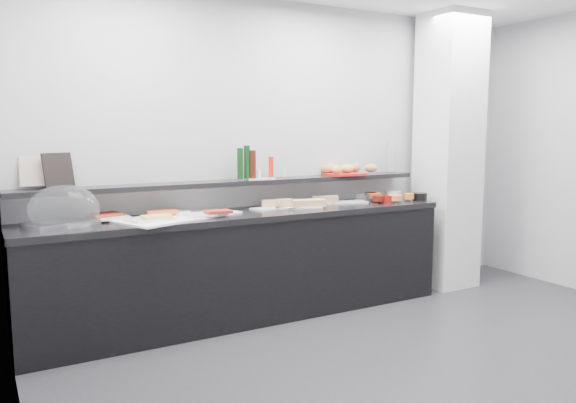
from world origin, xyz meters
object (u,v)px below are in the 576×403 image
sandwich_plate_mid (298,207)px  carafe (392,158)px  framed_print (58,170)px  condiment_tray (261,179)px  bread_tray (344,174)px  cloche_base (61,223)px

sandwich_plate_mid → carafe: carafe is taller
framed_print → condiment_tray: framed_print is taller
framed_print → carafe: (3.08, -0.05, 0.02)m
carafe → framed_print: bearing=179.0°
framed_print → carafe: 3.08m
bread_tray → carafe: carafe is taller
sandwich_plate_mid → bread_tray: size_ratio=1.12×
sandwich_plate_mid → condiment_tray: (-0.29, 0.15, 0.25)m
framed_print → condiment_tray: 1.62m
cloche_base → bread_tray: (2.51, 0.12, 0.24)m
cloche_base → condiment_tray: (1.64, 0.11, 0.24)m
sandwich_plate_mid → carafe: bearing=34.0°
condiment_tray → bread_tray: size_ratio=0.65×
framed_print → carafe: carafe is taller
bread_tray → carafe: size_ratio=1.20×
cloche_base → carafe: 3.13m
cloche_base → framed_print: (0.03, 0.21, 0.36)m
cloche_base → bread_tray: bearing=-17.4°
bread_tray → condiment_tray: bearing=-171.9°
framed_print → bread_tray: bearing=-22.6°
cloche_base → carafe: bearing=-17.2°
cloche_base → bread_tray: size_ratio=1.24×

